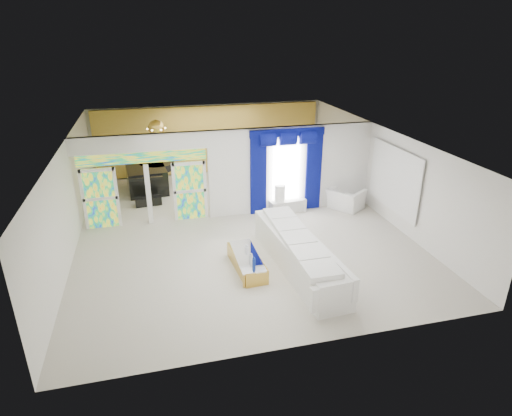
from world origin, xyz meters
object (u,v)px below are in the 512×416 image
object	(u,v)px
coffee_table	(247,262)
grand_piano	(147,179)
armchair	(346,199)
white_sofa	(298,254)
console_table	(288,206)

from	to	relation	value
coffee_table	grand_piano	bearing A→B (deg)	109.76
armchair	grand_piano	bearing A→B (deg)	27.56
white_sofa	armchair	distance (m)	4.70
white_sofa	grand_piano	size ratio (longest dim) A/B	2.33
console_table	armchair	bearing A→B (deg)	-6.55
armchair	coffee_table	bearing A→B (deg)	92.16
coffee_table	armchair	distance (m)	5.48
grand_piano	coffee_table	bearing A→B (deg)	-75.32
white_sofa	console_table	xyz separation A→B (m)	(0.95, 3.82, -0.21)
grand_piano	white_sofa	bearing A→B (deg)	-67.11
coffee_table	armchair	bearing A→B (deg)	36.68
console_table	grand_piano	distance (m)	5.88
armchair	grand_piano	size ratio (longest dim) A/B	0.59
coffee_table	console_table	size ratio (longest dim) A/B	1.43
white_sofa	grand_piano	bearing A→B (deg)	113.73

